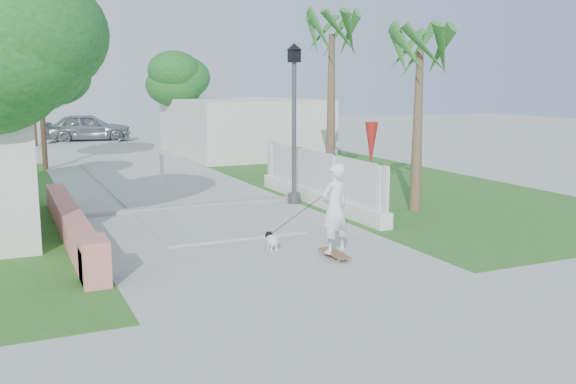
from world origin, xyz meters
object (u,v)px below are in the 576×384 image
patio_umbrella (371,144)px  parked_car (88,127)px  dog (272,240)px  bollard (162,169)px  skateboarder (310,214)px  street_lamp (294,117)px

patio_umbrella → parked_car: patio_umbrella is taller
dog → bollard: bearing=92.7°
bollard → parked_car: parked_car is taller
bollard → dog: bollard is taller
bollard → patio_umbrella: 7.25m
skateboarder → parked_car: bearing=-104.1°
bollard → patio_umbrella: (4.60, -5.50, 1.10)m
dog → parked_car: parked_car is taller
parked_car → dog: bearing=-172.8°
bollard → dog: size_ratio=2.03×
patio_umbrella → dog: bearing=-142.4°
street_lamp → dog: size_ratio=8.27×
patio_umbrella → dog: patio_umbrella is taller
skateboarder → dog: (-0.53, 0.71, -0.64)m
parked_car → patio_umbrella: bearing=-161.9°
dog → parked_car: size_ratio=0.11×
skateboarder → parked_car: size_ratio=0.39×
patio_umbrella → parked_car: bearing=101.3°
bollard → skateboarder: skateboarder is taller
skateboarder → patio_umbrella: bearing=-149.0°
skateboarder → parked_car: (-0.70, 27.44, -0.03)m
street_lamp → dog: 5.60m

